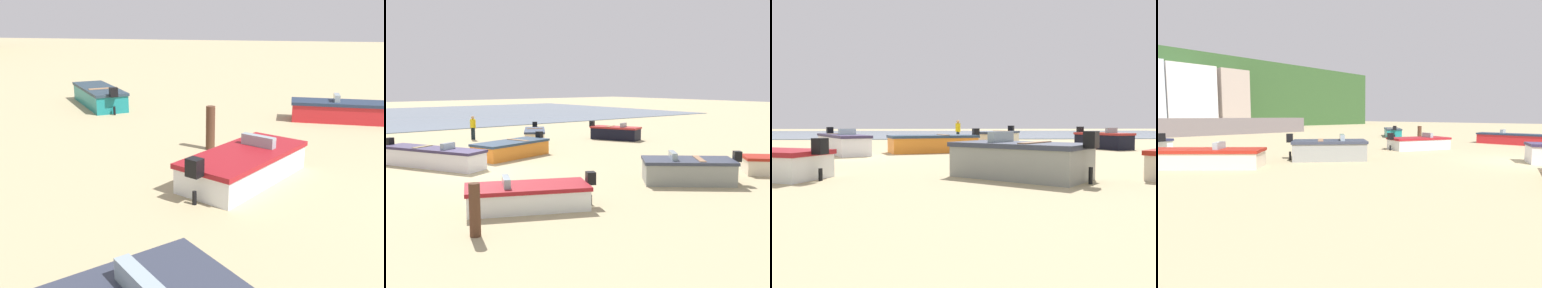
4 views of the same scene
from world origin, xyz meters
TOP-DOWN VIEW (x-y plane):
  - ground_plane at (0.00, 0.00)m, footprint 160.00×160.00m
  - boat_black_0 at (-12.48, -4.93)m, footprint 2.53×3.61m
  - boat_grey_1 at (-5.55, 6.88)m, footprint 3.77×3.56m
  - boat_cream_2 at (-6.87, -6.31)m, footprint 2.97×3.67m
  - boat_white_6 at (1.08, -2.40)m, footprint 3.50×5.34m
  - boat_orange_8 at (-3.18, -2.70)m, footprint 4.58×2.85m
  - boat_white_10 at (1.30, 6.29)m, footprint 4.08×3.00m
  - mooring_post_near_water at (3.68, 7.69)m, footprint 0.28×0.28m
  - beach_walker_foreground at (-4.76, -10.81)m, footprint 0.42×0.53m

SIDE VIEW (x-z plane):
  - ground_plane at x=0.00m, z-range 0.00..0.00m
  - boat_white_10 at x=1.30m, z-range -0.15..0.91m
  - boat_orange_8 at x=-3.18m, z-range -0.15..1.00m
  - boat_white_6 at x=1.08m, z-range -0.15..1.06m
  - boat_black_0 at x=-12.48m, z-range -0.14..1.06m
  - boat_grey_1 at x=-5.55m, z-range -0.14..1.09m
  - boat_cream_2 at x=-6.87m, z-range -0.15..1.11m
  - mooring_post_near_water at x=3.68m, z-range 0.00..1.36m
  - beach_walker_foreground at x=-4.76m, z-range 0.14..1.76m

